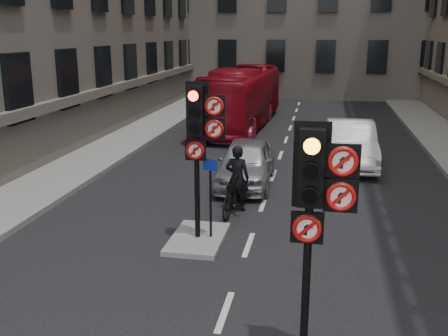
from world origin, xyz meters
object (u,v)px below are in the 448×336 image
(car_pink, at_px, (236,122))
(info_sign, at_px, (210,187))
(car_silver, at_px, (246,162))
(bus_red, at_px, (241,97))
(signal_near, at_px, (316,193))
(car_white, at_px, (350,144))
(motorcyclist, at_px, (237,178))
(signal_far, at_px, (200,127))
(motorcycle, at_px, (233,197))

(car_pink, distance_m, info_sign, 12.37)
(car_silver, bearing_deg, bus_red, 98.47)
(car_pink, relative_size, info_sign, 2.49)
(signal_near, height_order, car_white, signal_near)
(bus_red, xyz_separation_m, info_sign, (1.62, -14.95, -0.15))
(car_pink, bearing_deg, motorcyclist, -82.19)
(signal_near, height_order, motorcyclist, signal_near)
(motorcyclist, bearing_deg, signal_near, 113.33)
(info_sign, bearing_deg, signal_far, -154.67)
(car_silver, bearing_deg, motorcyclist, -88.68)
(car_pink, xyz_separation_m, info_sign, (1.43, -12.27, 0.65))
(car_silver, distance_m, motorcycle, 2.93)
(signal_near, distance_m, motorcycle, 6.65)
(car_silver, height_order, motorcycle, car_silver)
(info_sign, bearing_deg, signal_near, -46.35)
(signal_far, relative_size, car_white, 0.75)
(bus_red, bearing_deg, car_pink, -83.12)
(motorcyclist, height_order, info_sign, info_sign)
(bus_red, bearing_deg, motorcycle, -79.27)
(signal_far, relative_size, motorcycle, 2.11)
(motorcyclist, bearing_deg, car_pink, -75.74)
(motorcyclist, relative_size, info_sign, 0.97)
(info_sign, bearing_deg, motorcycle, 96.67)
(car_white, distance_m, info_sign, 8.68)
(signal_far, relative_size, bus_red, 0.34)
(car_white, bearing_deg, car_silver, -138.42)
(car_white, xyz_separation_m, motorcycle, (-3.27, -6.05, -0.28))
(signal_near, bearing_deg, bus_red, 101.92)
(signal_near, relative_size, bus_red, 0.34)
(signal_far, bearing_deg, car_silver, 85.93)
(signal_far, distance_m, car_silver, 5.26)
(car_silver, height_order, car_pink, car_silver)
(car_silver, bearing_deg, car_pink, 100.47)
(signal_near, height_order, signal_far, signal_far)
(car_silver, xyz_separation_m, car_white, (3.35, 3.12, 0.08))
(signal_far, xyz_separation_m, car_white, (3.70, 7.97, -1.91))
(bus_red, bearing_deg, signal_near, -75.35)
(car_silver, distance_m, car_white, 4.58)
(car_pink, relative_size, bus_red, 0.44)
(car_silver, height_order, info_sign, info_sign)
(signal_far, height_order, info_sign, signal_far)
(car_white, relative_size, motorcyclist, 2.64)
(signal_far, distance_m, car_white, 8.99)
(motorcycle, bearing_deg, motorcyclist, 93.89)
(signal_far, bearing_deg, motorcyclist, 78.82)
(motorcycle, bearing_deg, car_silver, 100.46)
(car_silver, bearing_deg, info_sign, -92.91)
(signal_near, height_order, bus_red, signal_near)
(car_white, height_order, bus_red, bus_red)
(car_pink, relative_size, motorcycle, 2.74)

